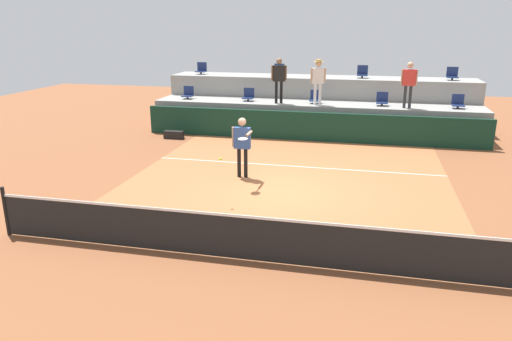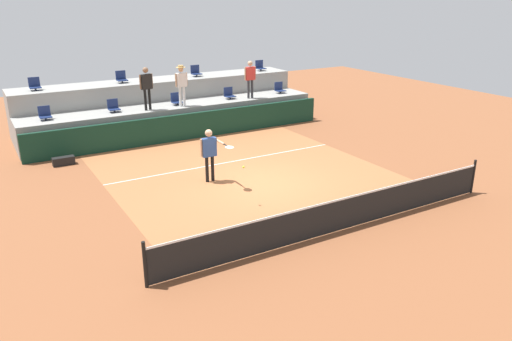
{
  "view_description": "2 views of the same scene",
  "coord_description": "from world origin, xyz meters",
  "px_view_note": "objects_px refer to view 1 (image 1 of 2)",
  "views": [
    {
      "loc": [
        2.04,
        -11.99,
        4.32
      ],
      "look_at": [
        -0.49,
        -1.02,
        0.86
      ],
      "focal_mm": 33.82,
      "sensor_mm": 36.0,
      "label": 1
    },
    {
      "loc": [
        -7.78,
        -12.96,
        5.85
      ],
      "look_at": [
        -0.92,
        -1.24,
        0.99
      ],
      "focal_mm": 34.9,
      "sensor_mm": 36.0,
      "label": 2
    }
  ],
  "objects_px": {
    "stadium_chair_lower_right": "(382,100)",
    "spectator_in_grey": "(279,76)",
    "stadium_chair_upper_left": "(279,71)",
    "stadium_chair_lower_far_right": "(458,103)",
    "stadium_chair_upper_far_left": "(201,69)",
    "stadium_chair_lower_center": "(315,98)",
    "stadium_chair_upper_right": "(362,73)",
    "tennis_player": "(242,141)",
    "spectator_leaning_on_rail": "(409,80)",
    "stadium_chair_lower_far_left": "(188,93)",
    "stadium_chair_upper_far_right": "(452,75)",
    "stadium_chair_lower_left": "(249,96)",
    "spectator_with_hat": "(318,77)",
    "tennis_ball": "(221,159)",
    "equipment_bag": "(174,135)"
  },
  "relations": [
    {
      "from": "stadium_chair_lower_right",
      "to": "spectator_in_grey",
      "type": "bearing_deg",
      "value": -174.52
    },
    {
      "from": "stadium_chair_lower_right",
      "to": "stadium_chair_upper_left",
      "type": "height_order",
      "value": "stadium_chair_upper_left"
    },
    {
      "from": "stadium_chair_lower_far_right",
      "to": "stadium_chair_upper_far_left",
      "type": "height_order",
      "value": "stadium_chair_upper_far_left"
    },
    {
      "from": "stadium_chair_lower_center",
      "to": "stadium_chair_upper_far_left",
      "type": "height_order",
      "value": "stadium_chair_upper_far_left"
    },
    {
      "from": "stadium_chair_upper_left",
      "to": "stadium_chair_upper_right",
      "type": "relative_size",
      "value": 1.0
    },
    {
      "from": "tennis_player",
      "to": "spectator_leaning_on_rail",
      "type": "distance_m",
      "value": 7.74
    },
    {
      "from": "stadium_chair_lower_far_left",
      "to": "tennis_player",
      "type": "xyz_separation_m",
      "value": [
        3.99,
        -6.28,
        -0.38
      ]
    },
    {
      "from": "stadium_chair_lower_center",
      "to": "stadium_chair_upper_left",
      "type": "distance_m",
      "value": 2.7
    },
    {
      "from": "stadium_chair_upper_right",
      "to": "stadium_chair_upper_far_right",
      "type": "height_order",
      "value": "same"
    },
    {
      "from": "stadium_chair_upper_far_right",
      "to": "spectator_leaning_on_rail",
      "type": "bearing_deg",
      "value": -129.94
    },
    {
      "from": "stadium_chair_lower_left",
      "to": "spectator_in_grey",
      "type": "distance_m",
      "value": 1.63
    },
    {
      "from": "stadium_chair_upper_far_left",
      "to": "spectator_with_hat",
      "type": "relative_size",
      "value": 0.3
    },
    {
      "from": "tennis_ball",
      "to": "stadium_chair_lower_left",
      "type": "bearing_deg",
      "value": 99.28
    },
    {
      "from": "tennis_player",
      "to": "tennis_ball",
      "type": "xyz_separation_m",
      "value": [
        0.03,
        -2.19,
        0.08
      ]
    },
    {
      "from": "stadium_chair_lower_far_left",
      "to": "spectator_with_hat",
      "type": "height_order",
      "value": "spectator_with_hat"
    },
    {
      "from": "stadium_chair_lower_left",
      "to": "stadium_chair_upper_far_left",
      "type": "height_order",
      "value": "stadium_chair_upper_far_left"
    },
    {
      "from": "stadium_chair_lower_far_left",
      "to": "spectator_leaning_on_rail",
      "type": "distance_m",
      "value": 8.9
    },
    {
      "from": "tennis_player",
      "to": "spectator_in_grey",
      "type": "xyz_separation_m",
      "value": [
        -0.03,
        5.89,
        1.24
      ]
    },
    {
      "from": "equipment_bag",
      "to": "stadium_chair_lower_left",
      "type": "bearing_deg",
      "value": 39.94
    },
    {
      "from": "stadium_chair_lower_left",
      "to": "stadium_chair_lower_far_right",
      "type": "xyz_separation_m",
      "value": [
        8.08,
        0.0,
        0.0
      ]
    },
    {
      "from": "stadium_chair_lower_left",
      "to": "spectator_leaning_on_rail",
      "type": "distance_m",
      "value": 6.29
    },
    {
      "from": "spectator_in_grey",
      "to": "spectator_with_hat",
      "type": "bearing_deg",
      "value": -0.0
    },
    {
      "from": "stadium_chair_lower_center",
      "to": "tennis_player",
      "type": "relative_size",
      "value": 0.3
    },
    {
      "from": "stadium_chair_lower_center",
      "to": "stadium_chair_lower_right",
      "type": "height_order",
      "value": "same"
    },
    {
      "from": "stadium_chair_upper_right",
      "to": "spectator_with_hat",
      "type": "relative_size",
      "value": 0.3
    },
    {
      "from": "stadium_chair_lower_far_left",
      "to": "stadium_chair_upper_left",
      "type": "xyz_separation_m",
      "value": [
        3.56,
        1.8,
        0.85
      ]
    },
    {
      "from": "stadium_chair_upper_far_right",
      "to": "tennis_ball",
      "type": "xyz_separation_m",
      "value": [
        -6.67,
        -10.26,
        -1.15
      ]
    },
    {
      "from": "stadium_chair_upper_right",
      "to": "stadium_chair_lower_right",
      "type": "bearing_deg",
      "value": -65.16
    },
    {
      "from": "stadium_chair_lower_right",
      "to": "spectator_with_hat",
      "type": "xyz_separation_m",
      "value": [
        -2.46,
        -0.38,
        0.85
      ]
    },
    {
      "from": "tennis_ball",
      "to": "tennis_player",
      "type": "bearing_deg",
      "value": 90.7
    },
    {
      "from": "stadium_chair_upper_right",
      "to": "tennis_player",
      "type": "xyz_separation_m",
      "value": [
        -3.14,
        -8.08,
        -1.23
      ]
    },
    {
      "from": "stadium_chair_upper_right",
      "to": "spectator_leaning_on_rail",
      "type": "height_order",
      "value": "spectator_leaning_on_rail"
    },
    {
      "from": "stadium_chair_upper_far_left",
      "to": "spectator_leaning_on_rail",
      "type": "distance_m",
      "value": 9.13
    },
    {
      "from": "stadium_chair_upper_right",
      "to": "tennis_ball",
      "type": "bearing_deg",
      "value": -106.85
    },
    {
      "from": "stadium_chair_upper_left",
      "to": "stadium_chair_lower_far_left",
      "type": "bearing_deg",
      "value": -153.17
    },
    {
      "from": "stadium_chair_lower_right",
      "to": "tennis_ball",
      "type": "relative_size",
      "value": 7.65
    },
    {
      "from": "spectator_in_grey",
      "to": "spectator_leaning_on_rail",
      "type": "height_order",
      "value": "spectator_in_grey"
    },
    {
      "from": "stadium_chair_lower_center",
      "to": "stadium_chair_upper_far_left",
      "type": "distance_m",
      "value": 5.74
    },
    {
      "from": "stadium_chair_lower_left",
      "to": "stadium_chair_lower_right",
      "type": "bearing_deg",
      "value": 0.0
    },
    {
      "from": "spectator_in_grey",
      "to": "equipment_bag",
      "type": "bearing_deg",
      "value": -155.98
    },
    {
      "from": "tennis_player",
      "to": "spectator_with_hat",
      "type": "xyz_separation_m",
      "value": [
        1.5,
        5.89,
        1.23
      ]
    },
    {
      "from": "spectator_in_grey",
      "to": "spectator_leaning_on_rail",
      "type": "xyz_separation_m",
      "value": [
        4.9,
        -0.0,
        -0.05
      ]
    },
    {
      "from": "stadium_chair_lower_far_left",
      "to": "stadium_chair_lower_left",
      "type": "distance_m",
      "value": 2.63
    },
    {
      "from": "stadium_chair_upper_far_right",
      "to": "spectator_leaning_on_rail",
      "type": "distance_m",
      "value": 2.85
    },
    {
      "from": "stadium_chair_upper_far_right",
      "to": "equipment_bag",
      "type": "relative_size",
      "value": 0.68
    },
    {
      "from": "tennis_player",
      "to": "stadium_chair_upper_far_right",
      "type": "bearing_deg",
      "value": 50.34
    },
    {
      "from": "stadium_chair_lower_center",
      "to": "stadium_chair_lower_far_right",
      "type": "xyz_separation_m",
      "value": [
        5.34,
        0.0,
        0.0
      ]
    },
    {
      "from": "stadium_chair_upper_far_left",
      "to": "stadium_chair_upper_left",
      "type": "xyz_separation_m",
      "value": [
        3.56,
        0.0,
        0.0
      ]
    },
    {
      "from": "stadium_chair_lower_center",
      "to": "stadium_chair_upper_far_left",
      "type": "relative_size",
      "value": 1.0
    },
    {
      "from": "stadium_chair_lower_far_right",
      "to": "spectator_with_hat",
      "type": "bearing_deg",
      "value": -175.8
    }
  ]
}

